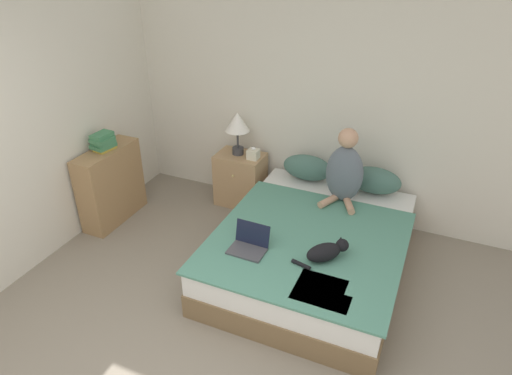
{
  "coord_description": "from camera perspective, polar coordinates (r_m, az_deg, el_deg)",
  "views": [
    {
      "loc": [
        1.34,
        -1.34,
        2.84
      ],
      "look_at": [
        -0.1,
        1.94,
        0.82
      ],
      "focal_mm": 32.0,
      "sensor_mm": 36.0,
      "label": 1
    }
  ],
  "objects": [
    {
      "name": "cat_tabby",
      "position": [
        3.82,
        8.8,
        -7.9
      ],
      "size": [
        0.4,
        0.37,
        0.17
      ],
      "rotation": [
        0.0,
        0.0,
        0.81
      ],
      "color": "black",
      "rests_on": "bed"
    },
    {
      "name": "bed",
      "position": [
        4.35,
        7.08,
        -7.7
      ],
      "size": [
        1.65,
        2.09,
        0.47
      ],
      "color": "brown",
      "rests_on": "ground_plane"
    },
    {
      "name": "wall_back",
      "position": [
        4.93,
        6.75,
        10.71
      ],
      "size": [
        5.05,
        0.05,
        2.55
      ],
      "color": "beige",
      "rests_on": "ground_plane"
    },
    {
      "name": "wall_side",
      "position": [
        4.72,
        -24.48,
        7.38
      ],
      "size": [
        0.05,
        4.11,
        2.55
      ],
      "color": "beige",
      "rests_on": "ground_plane"
    },
    {
      "name": "book_stack_top",
      "position": [
        5.01,
        -18.59,
        5.44
      ],
      "size": [
        0.21,
        0.25,
        0.18
      ],
      "color": "gold",
      "rests_on": "bookshelf"
    },
    {
      "name": "bookshelf",
      "position": [
        5.22,
        -17.68,
        0.31
      ],
      "size": [
        0.28,
        0.79,
        0.84
      ],
      "color": "#99754C",
      "rests_on": "ground_plane"
    },
    {
      "name": "table_lamp",
      "position": [
        5.07,
        -2.34,
        7.91
      ],
      "size": [
        0.27,
        0.27,
        0.49
      ],
      "color": "#38383D",
      "rests_on": "nightstand"
    },
    {
      "name": "pillow_far",
      "position": [
        4.83,
        14.59,
        0.87
      ],
      "size": [
        0.54,
        0.27,
        0.28
      ],
      "color": "#42665B",
      "rests_on": "bed"
    },
    {
      "name": "person_sitting",
      "position": [
        4.53,
        11.01,
        2.06
      ],
      "size": [
        0.38,
        0.36,
        0.77
      ],
      "color": "slate",
      "rests_on": "bed"
    },
    {
      "name": "laptop_open",
      "position": [
        3.9,
        -0.91,
        -7.18
      ],
      "size": [
        0.31,
        0.25,
        0.22
      ],
      "rotation": [
        0.0,
        0.0,
        -0.02
      ],
      "color": "#424247",
      "rests_on": "bed"
    },
    {
      "name": "nightstand",
      "position": [
        5.33,
        -1.95,
        1.06
      ],
      "size": [
        0.54,
        0.4,
        0.62
      ],
      "color": "tan",
      "rests_on": "ground_plane"
    },
    {
      "name": "pillow_near",
      "position": [
        4.97,
        6.44,
        2.48
      ],
      "size": [
        0.54,
        0.27,
        0.28
      ],
      "color": "#42665B",
      "rests_on": "bed"
    },
    {
      "name": "tissue_box",
      "position": [
        5.07,
        -0.34,
        4.21
      ],
      "size": [
        0.12,
        0.12,
        0.14
      ],
      "color": "beige",
      "rests_on": "nightstand"
    }
  ]
}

